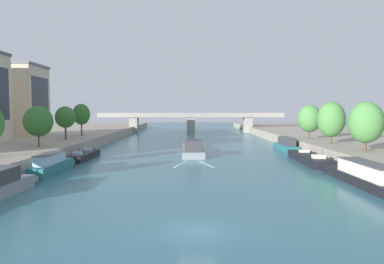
{
  "coord_description": "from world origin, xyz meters",
  "views": [
    {
      "loc": [
        -0.57,
        -22.4,
        7.69
      ],
      "look_at": [
        0.0,
        49.7,
        3.26
      ],
      "focal_mm": 33.73,
      "sensor_mm": 36.0,
      "label": 1
    }
  ],
  "objects_px": {
    "moored_boat_right_near": "(286,145)",
    "tree_left_second": "(65,117)",
    "tree_right_midway": "(309,118)",
    "moored_boat_right_end": "(309,158)",
    "barge_midriver": "(192,149)",
    "moored_boat_left_upstream": "(52,165)",
    "moored_boat_left_near": "(84,156)",
    "bridge_far": "(191,120)",
    "moored_boat_right_downstream": "(364,175)",
    "tree_right_end_of_row": "(331,119)",
    "tree_left_end_of_row": "(38,121)",
    "tree_left_midway": "(81,114)",
    "tree_right_nearest": "(366,122)"
  },
  "relations": [
    {
      "from": "moored_boat_right_near",
      "to": "tree_left_second",
      "type": "distance_m",
      "value": 42.46
    },
    {
      "from": "tree_right_midway",
      "to": "moored_boat_right_near",
      "type": "bearing_deg",
      "value": -154.2
    },
    {
      "from": "moored_boat_right_end",
      "to": "tree_right_midway",
      "type": "distance_m",
      "value": 20.16
    },
    {
      "from": "barge_midriver",
      "to": "moored_boat_left_upstream",
      "type": "bearing_deg",
      "value": -130.35
    },
    {
      "from": "moored_boat_left_near",
      "to": "tree_right_midway",
      "type": "xyz_separation_m",
      "value": [
        40.2,
        14.61,
        5.47
      ]
    },
    {
      "from": "moored_boat_right_end",
      "to": "tree_left_second",
      "type": "distance_m",
      "value": 44.94
    },
    {
      "from": "bridge_far",
      "to": "moored_boat_right_downstream",
      "type": "bearing_deg",
      "value": -78.69
    },
    {
      "from": "barge_midriver",
      "to": "moored_boat_right_near",
      "type": "distance_m",
      "value": 18.5
    },
    {
      "from": "barge_midriver",
      "to": "tree_left_second",
      "type": "distance_m",
      "value": 25.46
    },
    {
      "from": "tree_right_end_of_row",
      "to": "tree_left_second",
      "type": "bearing_deg",
      "value": 170.18
    },
    {
      "from": "moored_boat_left_near",
      "to": "moored_boat_right_end",
      "type": "distance_m",
      "value": 34.35
    },
    {
      "from": "moored_boat_left_upstream",
      "to": "moored_boat_right_end",
      "type": "height_order",
      "value": "moored_boat_left_upstream"
    },
    {
      "from": "barge_midriver",
      "to": "moored_boat_right_downstream",
      "type": "bearing_deg",
      "value": -57.28
    },
    {
      "from": "moored_boat_left_upstream",
      "to": "moored_boat_right_downstream",
      "type": "xyz_separation_m",
      "value": [
        34.56,
        -6.87,
        -0.07
      ]
    },
    {
      "from": "tree_left_second",
      "to": "tree_right_end_of_row",
      "type": "xyz_separation_m",
      "value": [
        47.73,
        -8.26,
        -0.2
      ]
    },
    {
      "from": "moored_boat_right_near",
      "to": "tree_right_end_of_row",
      "type": "height_order",
      "value": "tree_right_end_of_row"
    },
    {
      "from": "tree_left_second",
      "to": "bridge_far",
      "type": "height_order",
      "value": "tree_left_second"
    },
    {
      "from": "moored_boat_right_downstream",
      "to": "bridge_far",
      "type": "bearing_deg",
      "value": 101.31
    },
    {
      "from": "tree_left_end_of_row",
      "to": "tree_left_midway",
      "type": "height_order",
      "value": "tree_left_midway"
    },
    {
      "from": "moored_boat_left_near",
      "to": "bridge_far",
      "type": "relative_size",
      "value": 0.18
    },
    {
      "from": "barge_midriver",
      "to": "tree_right_end_of_row",
      "type": "bearing_deg",
      "value": -6.65
    },
    {
      "from": "moored_boat_left_near",
      "to": "moored_boat_right_downstream",
      "type": "height_order",
      "value": "moored_boat_right_downstream"
    },
    {
      "from": "tree_right_end_of_row",
      "to": "tree_right_midway",
      "type": "bearing_deg",
      "value": 91.86
    },
    {
      "from": "moored_boat_right_downstream",
      "to": "tree_right_end_of_row",
      "type": "bearing_deg",
      "value": 75.96
    },
    {
      "from": "tree_left_end_of_row",
      "to": "tree_right_nearest",
      "type": "bearing_deg",
      "value": -7.74
    },
    {
      "from": "moored_boat_left_upstream",
      "to": "tree_left_end_of_row",
      "type": "distance_m",
      "value": 15.28
    },
    {
      "from": "tree_right_nearest",
      "to": "tree_left_second",
      "type": "bearing_deg",
      "value": 157.98
    },
    {
      "from": "moored_boat_left_near",
      "to": "tree_left_second",
      "type": "relative_size",
      "value": 1.81
    },
    {
      "from": "moored_boat_left_upstream",
      "to": "moored_boat_right_near",
      "type": "height_order",
      "value": "moored_boat_left_upstream"
    },
    {
      "from": "tree_left_midway",
      "to": "tree_right_end_of_row",
      "type": "relative_size",
      "value": 1.0
    },
    {
      "from": "tree_left_end_of_row",
      "to": "tree_left_second",
      "type": "bearing_deg",
      "value": 91.06
    },
    {
      "from": "tree_left_midway",
      "to": "tree_right_end_of_row",
      "type": "distance_m",
      "value": 51.47
    },
    {
      "from": "tree_right_end_of_row",
      "to": "tree_right_midway",
      "type": "height_order",
      "value": "tree_right_end_of_row"
    },
    {
      "from": "moored_boat_right_downstream",
      "to": "tree_left_end_of_row",
      "type": "relative_size",
      "value": 2.36
    },
    {
      "from": "barge_midriver",
      "to": "tree_left_midway",
      "type": "distance_m",
      "value": 29.84
    },
    {
      "from": "moored_boat_left_near",
      "to": "tree_left_second",
      "type": "distance_m",
      "value": 15.81
    },
    {
      "from": "moored_boat_right_downstream",
      "to": "moored_boat_right_end",
      "type": "xyz_separation_m",
      "value": [
        -0.31,
        15.91,
        -0.39
      ]
    },
    {
      "from": "moored_boat_right_downstream",
      "to": "tree_right_nearest",
      "type": "relative_size",
      "value": 2.17
    },
    {
      "from": "tree_right_nearest",
      "to": "tree_left_end_of_row",
      "type": "bearing_deg",
      "value": 172.26
    },
    {
      "from": "moored_boat_right_downstream",
      "to": "moored_boat_left_upstream",
      "type": "bearing_deg",
      "value": 168.76
    },
    {
      "from": "tree_right_end_of_row",
      "to": "moored_boat_right_downstream",
      "type": "bearing_deg",
      "value": -104.04
    },
    {
      "from": "moored_boat_left_upstream",
      "to": "tree_right_nearest",
      "type": "bearing_deg",
      "value": 8.68
    },
    {
      "from": "moored_boat_left_near",
      "to": "tree_left_midway",
      "type": "height_order",
      "value": "tree_left_midway"
    },
    {
      "from": "moored_boat_left_near",
      "to": "bridge_far",
      "type": "height_order",
      "value": "bridge_far"
    },
    {
      "from": "barge_midriver",
      "to": "tree_right_midway",
      "type": "relative_size",
      "value": 2.88
    },
    {
      "from": "tree_right_end_of_row",
      "to": "barge_midriver",
      "type": "bearing_deg",
      "value": 173.35
    },
    {
      "from": "tree_left_end_of_row",
      "to": "tree_right_midway",
      "type": "distance_m",
      "value": 49.41
    },
    {
      "from": "moored_boat_right_near",
      "to": "tree_left_end_of_row",
      "type": "xyz_separation_m",
      "value": [
        -41.89,
        -12.17,
        4.87
      ]
    },
    {
      "from": "moored_boat_right_near",
      "to": "tree_right_nearest",
      "type": "xyz_separation_m",
      "value": [
        6.0,
        -18.68,
        4.92
      ]
    },
    {
      "from": "moored_boat_right_downstream",
      "to": "moored_boat_right_end",
      "type": "height_order",
      "value": "moored_boat_right_downstream"
    }
  ]
}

